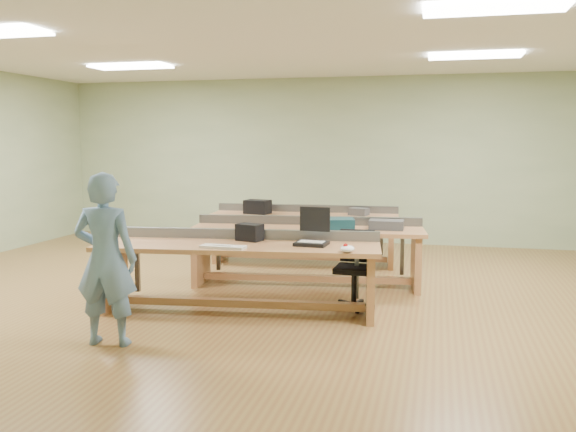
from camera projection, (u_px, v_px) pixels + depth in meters
The scene contains 21 objects.
floor at pixel (263, 291), 7.55m from camera, with size 10.00×10.00×0.00m, color olive.
ceiling at pixel (261, 43), 7.18m from camera, with size 10.00×10.00×0.00m, color silver.
wall_back at pixel (323, 160), 11.22m from camera, with size 10.00×0.04×3.00m, color #9DAE84.
wall_front at pixel (67, 203), 3.51m from camera, with size 10.00×0.04×3.00m, color #9DAE84.
fluor_panels at pixel (261, 46), 7.18m from camera, with size 6.20×3.50×0.03m.
workbench_front at pixel (239, 261), 6.61m from camera, with size 3.12×1.17×0.86m.
workbench_mid at pixel (306, 242), 7.81m from camera, with size 3.04×1.14×0.86m.
workbench_back at pixel (304, 227), 9.26m from camera, with size 2.88×0.95×0.86m.
person at pixel (106, 259), 5.50m from camera, with size 0.58×0.38×1.58m, color slate.
laptop_base at pixel (311, 244), 6.47m from camera, with size 0.34×0.27×0.04m, color black.
laptop_screen at pixel (315, 219), 6.57m from camera, with size 0.34×0.02×0.26m, color black.
keyboard at pixel (223, 247), 6.30m from camera, with size 0.47×0.16×0.03m, color beige.
trackball_mouse at pixel (347, 249), 6.06m from camera, with size 0.14×0.17×0.07m, color white.
camera_bag at pixel (250, 232), 6.76m from camera, with size 0.28×0.18×0.19m, color black.
task_chair at pixel (355, 280), 6.79m from camera, with size 0.48×0.48×0.86m.
parts_bin_teal at pixel (337, 224), 7.55m from camera, with size 0.42×0.31×0.15m, color #13373E.
parts_bin_grey at pixel (386, 225), 7.64m from camera, with size 0.43×0.27×0.12m, color #353638.
mug at pixel (309, 225), 7.62m from camera, with size 0.14×0.14×0.11m, color #353638.
drinks_can at pixel (308, 224), 7.72m from camera, with size 0.06×0.06×0.11m, color silver.
storage_box_back at pixel (258, 207), 9.27m from camera, with size 0.36×0.26×0.21m, color black.
tray_back at pixel (359, 212), 9.08m from camera, with size 0.27×0.20×0.11m, color #353638.
Camera 1 is at (2.07, -7.08, 1.85)m, focal length 38.00 mm.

